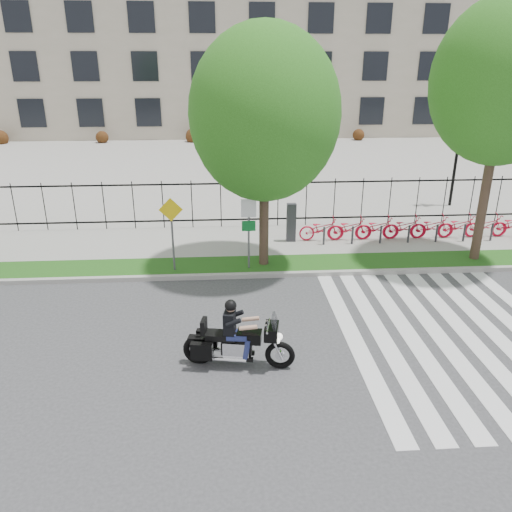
{
  "coord_description": "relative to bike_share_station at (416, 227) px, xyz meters",
  "views": [
    {
      "loc": [
        -1.08,
        -11.04,
        6.69
      ],
      "look_at": [
        -0.14,
        3.0,
        1.19
      ],
      "focal_mm": 35.0,
      "sensor_mm": 36.0,
      "label": 1
    }
  ],
  "objects": [
    {
      "name": "motorcycle_rider",
      "position": [
        -7.31,
        -8.19,
        0.06
      ],
      "size": [
        2.63,
        1.02,
        2.04
      ],
      "color": "black",
      "rests_on": "ground"
    },
    {
      "name": "sign_pole_warning",
      "position": [
        -9.26,
        -2.62,
        1.13
      ],
      "size": [
        0.78,
        0.09,
        2.49
      ],
      "color": "#59595B",
      "rests_on": "grass_verge"
    },
    {
      "name": "street_tree_2",
      "position": [
        1.32,
        -2.25,
        5.47
      ],
      "size": [
        4.57,
        4.57,
        8.58
      ],
      "color": "#34241C",
      "rests_on": "grass_verge"
    },
    {
      "name": "iron_fence",
      "position": [
        -6.47,
        2.0,
        0.53
      ],
      "size": [
        30.0,
        0.06,
        2.0
      ],
      "primitive_type": null,
      "color": "black",
      "rests_on": "sidewalk"
    },
    {
      "name": "lamp_post_right",
      "position": [
        3.53,
        4.8,
        2.59
      ],
      "size": [
        1.06,
        0.7,
        4.25
      ],
      "color": "black",
      "rests_on": "ground"
    },
    {
      "name": "plaza",
      "position": [
        -6.47,
        17.8,
        -0.57
      ],
      "size": [
        80.0,
        34.0,
        0.1
      ],
      "primitive_type": "cube",
      "color": "gray",
      "rests_on": "ground"
    },
    {
      "name": "curb",
      "position": [
        -6.47,
        -3.1,
        -0.54
      ],
      "size": [
        60.0,
        0.2,
        0.15
      ],
      "primitive_type": "cube",
      "color": "#9D9A93",
      "rests_on": "ground"
    },
    {
      "name": "grass_verge",
      "position": [
        -6.47,
        -2.25,
        -0.54
      ],
      "size": [
        60.0,
        1.5,
        0.15
      ],
      "primitive_type": "cube",
      "color": "#154912",
      "rests_on": "ground"
    },
    {
      "name": "ground",
      "position": [
        -6.47,
        -7.2,
        -0.62
      ],
      "size": [
        120.0,
        120.0,
        0.0
      ],
      "primitive_type": "plane",
      "color": "#363739",
      "rests_on": "ground"
    },
    {
      "name": "sign_pole_regulatory",
      "position": [
        -6.75,
        -2.62,
        1.12
      ],
      "size": [
        0.5,
        0.09,
        2.5
      ],
      "color": "#59595B",
      "rests_on": "grass_verge"
    },
    {
      "name": "office_building",
      "position": [
        -6.47,
        37.72,
        9.35
      ],
      "size": [
        60.0,
        21.9,
        20.15
      ],
      "color": "#A69D86",
      "rests_on": "ground"
    },
    {
      "name": "sidewalk",
      "position": [
        -6.47,
        0.25,
        -0.54
      ],
      "size": [
        60.0,
        3.5,
        0.15
      ],
      "primitive_type": "cube",
      "color": "gray",
      "rests_on": "ground"
    },
    {
      "name": "street_tree_1",
      "position": [
        -6.21,
        -2.25,
        4.54
      ],
      "size": [
        4.75,
        4.75,
        7.74
      ],
      "color": "#34241C",
      "rests_on": "grass_verge"
    },
    {
      "name": "bike_share_station",
      "position": [
        0.0,
        0.0,
        0.0
      ],
      "size": [
        9.95,
        0.85,
        1.5
      ],
      "color": "#2D2D33",
      "rests_on": "sidewalk"
    },
    {
      "name": "crosswalk_stripes",
      "position": [
        -1.65,
        -7.2,
        -0.61
      ],
      "size": [
        5.7,
        8.0,
        0.01
      ],
      "primitive_type": null,
      "color": "silver",
      "rests_on": "ground"
    }
  ]
}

